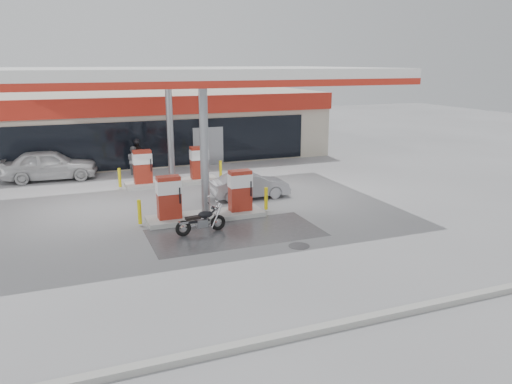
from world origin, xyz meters
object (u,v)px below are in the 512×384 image
at_px(attendant, 134,161).
at_px(pump_island_far, 172,170).
at_px(pump_island_near, 206,201).
at_px(biker_walking, 137,156).
at_px(sedan_white, 49,165).
at_px(hatchback_silver, 250,185).
at_px(parked_motorcycle, 202,221).
at_px(parked_car_left, 71,159).

bearing_deg(attendant, pump_island_far, -173.94).
distance_m(pump_island_near, biker_walking, 9.56).
distance_m(pump_island_near, sedan_white, 10.76).
bearing_deg(hatchback_silver, pump_island_near, 131.18).
bearing_deg(sedan_white, biker_walking, -82.54).
distance_m(pump_island_near, attendant, 8.91).
relative_size(pump_island_far, attendant, 3.34).
xyz_separation_m(pump_island_near, hatchback_silver, (2.65, 2.20, -0.14)).
distance_m(pump_island_near, hatchback_silver, 3.45).
bearing_deg(pump_island_far, sedan_white, 150.12).
height_order(pump_island_near, biker_walking, pump_island_near).
height_order(pump_island_far, hatchback_silver, pump_island_far).
relative_size(pump_island_near, biker_walking, 3.00).
relative_size(attendant, biker_walking, 0.90).
height_order(attendant, hatchback_silver, attendant).
bearing_deg(sedan_white, pump_island_far, -116.18).
relative_size(sedan_white, attendant, 2.99).
height_order(pump_island_far, attendant, pump_island_far).
xyz_separation_m(attendant, hatchback_silver, (4.07, -6.60, -0.20)).
bearing_deg(hatchback_silver, pump_island_far, 36.37).
relative_size(parked_motorcycle, biker_walking, 1.10).
bearing_deg(hatchback_silver, parked_motorcycle, 140.76).
bearing_deg(pump_island_far, parked_motorcycle, -94.57).
bearing_deg(hatchback_silver, biker_walking, 28.88).
relative_size(pump_island_far, parked_motorcycle, 2.74).
relative_size(pump_island_far, parked_car_left, 1.43).
bearing_deg(parked_motorcycle, pump_island_near, 62.01).
distance_m(parked_motorcycle, sedan_white, 11.88).
xyz_separation_m(sedan_white, attendant, (4.15, -0.40, -0.01)).
bearing_deg(parked_car_left, hatchback_silver, -129.45).
relative_size(pump_island_near, hatchback_silver, 1.49).
bearing_deg(attendant, pump_island_near, 168.34).
bearing_deg(parked_car_left, pump_island_far, -128.69).
bearing_deg(attendant, biker_walking, -43.63).
bearing_deg(biker_walking, hatchback_silver, -79.92).
relative_size(parked_motorcycle, parked_car_left, 0.52).
height_order(pump_island_near, pump_island_far, same).
bearing_deg(attendant, hatchback_silver, -169.17).
height_order(sedan_white, attendant, sedan_white).
distance_m(attendant, parked_car_left, 4.45).
xyz_separation_m(hatchback_silver, parked_car_left, (-7.15, 9.80, -0.05)).
bearing_deg(parked_car_left, attendant, -121.66).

